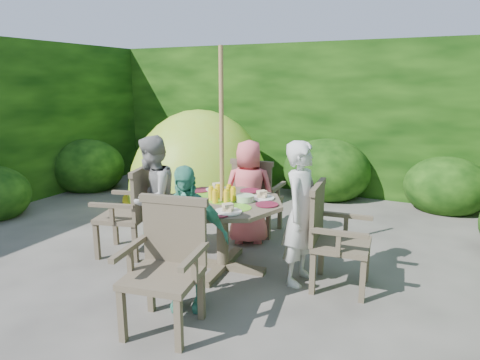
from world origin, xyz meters
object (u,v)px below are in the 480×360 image
at_px(garden_chair_left, 130,210).
at_px(garden_chair_front, 167,263).
at_px(patio_table, 223,212).
at_px(child_front, 185,238).
at_px(child_back, 249,192).
at_px(dome_tent, 199,196).
at_px(garden_chair_back, 256,196).
at_px(child_right, 302,213).
at_px(child_left, 153,199).
at_px(garden_chair_right, 333,235).
at_px(parasol_pole, 222,163).

bearing_deg(garden_chair_left, garden_chair_front, 34.56).
distance_m(patio_table, child_front, 0.80).
bearing_deg(child_back, patio_table, 71.43).
relative_size(patio_table, child_front, 1.11).
bearing_deg(dome_tent, garden_chair_back, -26.36).
relative_size(child_right, child_left, 1.02).
xyz_separation_m(patio_table, child_right, (0.79, 0.08, 0.07)).
height_order(garden_chair_right, child_front, child_front).
bearing_deg(child_right, garden_chair_right, -78.35).
bearing_deg(patio_table, dome_tent, 126.40).
bearing_deg(child_right, garden_chair_back, 47.87).
bearing_deg(child_back, garden_chair_left, 16.72).
relative_size(garden_chair_left, child_right, 0.69).
bearing_deg(garden_chair_front, dome_tent, 107.60).
bearing_deg(parasol_pole, garden_chair_back, 96.08).
bearing_deg(garden_chair_back, child_front, 94.06).
height_order(garden_chair_front, child_back, child_back).
bearing_deg(child_right, parasol_pole, 101.60).
xyz_separation_m(child_left, child_front, (0.88, -0.72, -0.05)).
bearing_deg(patio_table, child_back, 96.10).
xyz_separation_m(patio_table, garden_chair_left, (-1.10, -0.10, -0.11)).
bearing_deg(garden_chair_right, child_left, 90.20).
bearing_deg(garden_chair_right, child_back, 54.09).
distance_m(child_left, child_front, 1.13).
height_order(garden_chair_front, dome_tent, dome_tent).
height_order(parasol_pole, child_right, parasol_pole).
distance_m(parasol_pole, dome_tent, 3.05).
distance_m(garden_chair_left, child_left, 0.34).
xyz_separation_m(garden_chair_right, garden_chair_left, (-2.18, -0.21, 0.00)).
bearing_deg(garden_chair_right, child_right, 90.24).
bearing_deg(child_left, parasol_pole, 84.42).
bearing_deg(garden_chair_front, garden_chair_left, 130.04).
relative_size(parasol_pole, child_left, 1.65).
height_order(child_left, child_back, child_left).
height_order(child_left, child_front, child_left).
xyz_separation_m(garden_chair_right, child_front, (-1.01, -0.91, 0.12)).
relative_size(garden_chair_left, garden_chair_back, 1.02).
bearing_deg(child_back, parasol_pole, 71.13).
bearing_deg(dome_tent, parasol_pole, -42.61).
distance_m(parasol_pole, garden_chair_left, 1.25).
relative_size(patio_table, garden_chair_back, 1.48).
distance_m(garden_chair_right, dome_tent, 3.57).
distance_m(child_back, child_front, 1.60).
xyz_separation_m(parasol_pole, garden_chair_front, (0.10, -1.09, -0.58)).
distance_m(garden_chair_left, garden_chair_back, 1.54).
distance_m(parasol_pole, garden_chair_back, 1.25).
bearing_deg(garden_chair_front, patio_table, 84.94).
relative_size(child_back, child_front, 1.00).
xyz_separation_m(child_back, child_front, (0.16, -1.59, 0.00)).
distance_m(garden_chair_left, child_back, 1.35).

